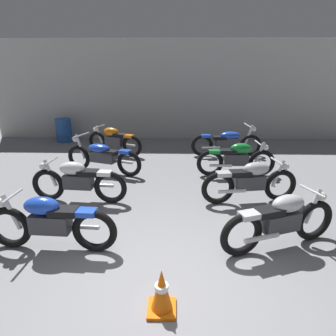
{
  "coord_description": "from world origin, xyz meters",
  "views": [
    {
      "loc": [
        0.15,
        -2.85,
        2.57
      ],
      "look_at": [
        0.0,
        2.99,
        0.55
      ],
      "focal_mm": 30.71,
      "sensor_mm": 36.0,
      "label": 1
    }
  ],
  "objects_px": {
    "oil_drum": "(64,130)",
    "traffic_cone": "(162,291)",
    "motorcycle_left_row_2": "(102,156)",
    "motorcycle_right_row_2": "(237,158)",
    "motorcycle_left_row_0": "(50,222)",
    "motorcycle_right_row_0": "(281,220)",
    "motorcycle_right_row_3": "(227,142)",
    "motorcycle_left_row_3": "(114,140)",
    "motorcycle_right_row_1": "(251,181)",
    "motorcycle_left_row_1": "(78,180)"
  },
  "relations": [
    {
      "from": "oil_drum",
      "to": "traffic_cone",
      "type": "distance_m",
      "value": 8.8
    },
    {
      "from": "motorcycle_right_row_2",
      "to": "traffic_cone",
      "type": "height_order",
      "value": "motorcycle_right_row_2"
    },
    {
      "from": "motorcycle_right_row_3",
      "to": "traffic_cone",
      "type": "relative_size",
      "value": 4.02
    },
    {
      "from": "motorcycle_left_row_3",
      "to": "motorcycle_right_row_0",
      "type": "bearing_deg",
      "value": -54.74
    },
    {
      "from": "motorcycle_left_row_0",
      "to": "oil_drum",
      "type": "bearing_deg",
      "value": 108.91
    },
    {
      "from": "motorcycle_left_row_3",
      "to": "traffic_cone",
      "type": "bearing_deg",
      "value": -73.93
    },
    {
      "from": "motorcycle_right_row_0",
      "to": "motorcycle_right_row_2",
      "type": "height_order",
      "value": "same"
    },
    {
      "from": "motorcycle_left_row_0",
      "to": "motorcycle_right_row_1",
      "type": "distance_m",
      "value": 3.73
    },
    {
      "from": "motorcycle_right_row_0",
      "to": "motorcycle_right_row_2",
      "type": "bearing_deg",
      "value": 90.75
    },
    {
      "from": "motorcycle_right_row_2",
      "to": "motorcycle_left_row_0",
      "type": "bearing_deg",
      "value": -136.18
    },
    {
      "from": "motorcycle_left_row_1",
      "to": "motorcycle_right_row_0",
      "type": "bearing_deg",
      "value": -23.1
    },
    {
      "from": "motorcycle_left_row_2",
      "to": "motorcycle_right_row_2",
      "type": "height_order",
      "value": "motorcycle_left_row_2"
    },
    {
      "from": "motorcycle_right_row_0",
      "to": "traffic_cone",
      "type": "xyz_separation_m",
      "value": [
        -1.71,
        -1.26,
        -0.2
      ]
    },
    {
      "from": "motorcycle_left_row_1",
      "to": "motorcycle_left_row_3",
      "type": "height_order",
      "value": "same"
    },
    {
      "from": "motorcycle_left_row_3",
      "to": "traffic_cone",
      "type": "height_order",
      "value": "motorcycle_left_row_3"
    },
    {
      "from": "motorcycle_left_row_2",
      "to": "motorcycle_right_row_0",
      "type": "xyz_separation_m",
      "value": [
        3.44,
        -3.21,
        0.01
      ]
    },
    {
      "from": "motorcycle_left_row_3",
      "to": "oil_drum",
      "type": "height_order",
      "value": "motorcycle_left_row_3"
    },
    {
      "from": "motorcycle_right_row_0",
      "to": "oil_drum",
      "type": "bearing_deg",
      "value": 130.9
    },
    {
      "from": "traffic_cone",
      "to": "motorcycle_left_row_3",
      "type": "bearing_deg",
      "value": 106.07
    },
    {
      "from": "motorcycle_left_row_0",
      "to": "motorcycle_left_row_2",
      "type": "distance_m",
      "value": 3.35
    },
    {
      "from": "motorcycle_left_row_3",
      "to": "motorcycle_right_row_0",
      "type": "height_order",
      "value": "same"
    },
    {
      "from": "motorcycle_left_row_0",
      "to": "motorcycle_left_row_1",
      "type": "xyz_separation_m",
      "value": [
        -0.12,
        1.64,
        0.0
      ]
    },
    {
      "from": "motorcycle_left_row_2",
      "to": "oil_drum",
      "type": "distance_m",
      "value": 4.05
    },
    {
      "from": "motorcycle_right_row_0",
      "to": "motorcycle_right_row_1",
      "type": "relative_size",
      "value": 0.96
    },
    {
      "from": "motorcycle_left_row_3",
      "to": "traffic_cone",
      "type": "relative_size",
      "value": 3.43
    },
    {
      "from": "traffic_cone",
      "to": "oil_drum",
      "type": "bearing_deg",
      "value": 116.95
    },
    {
      "from": "motorcycle_right_row_3",
      "to": "oil_drum",
      "type": "distance_m",
      "value": 5.97
    },
    {
      "from": "motorcycle_left_row_1",
      "to": "motorcycle_right_row_1",
      "type": "xyz_separation_m",
      "value": [
        3.45,
        0.05,
        0.0
      ]
    },
    {
      "from": "motorcycle_left_row_0",
      "to": "motorcycle_left_row_1",
      "type": "distance_m",
      "value": 1.64
    },
    {
      "from": "motorcycle_left_row_3",
      "to": "motorcycle_right_row_3",
      "type": "xyz_separation_m",
      "value": [
        3.51,
        -0.11,
        -0.01
      ]
    },
    {
      "from": "motorcycle_right_row_2",
      "to": "motorcycle_right_row_3",
      "type": "height_order",
      "value": "motorcycle_right_row_3"
    },
    {
      "from": "motorcycle_left_row_2",
      "to": "motorcycle_right_row_2",
      "type": "xyz_separation_m",
      "value": [
        3.4,
        -0.13,
        0.01
      ]
    },
    {
      "from": "motorcycle_left_row_2",
      "to": "motorcycle_right_row_1",
      "type": "bearing_deg",
      "value": -26.23
    },
    {
      "from": "motorcycle_left_row_1",
      "to": "motorcycle_right_row_3",
      "type": "xyz_separation_m",
      "value": [
        3.53,
        3.34,
        -0.01
      ]
    },
    {
      "from": "motorcycle_left_row_0",
      "to": "traffic_cone",
      "type": "relative_size",
      "value": 3.65
    },
    {
      "from": "motorcycle_left_row_2",
      "to": "motorcycle_right_row_3",
      "type": "height_order",
      "value": "same"
    },
    {
      "from": "motorcycle_left_row_0",
      "to": "motorcycle_right_row_0",
      "type": "xyz_separation_m",
      "value": [
        3.4,
        0.14,
        0.0
      ]
    },
    {
      "from": "motorcycle_left_row_3",
      "to": "motorcycle_left_row_0",
      "type": "bearing_deg",
      "value": -88.85
    },
    {
      "from": "motorcycle_left_row_3",
      "to": "motorcycle_right_row_0",
      "type": "relative_size",
      "value": 0.98
    },
    {
      "from": "oil_drum",
      "to": "motorcycle_right_row_2",
      "type": "bearing_deg",
      "value": -31.71
    },
    {
      "from": "motorcycle_right_row_0",
      "to": "motorcycle_right_row_3",
      "type": "relative_size",
      "value": 0.87
    },
    {
      "from": "oil_drum",
      "to": "traffic_cone",
      "type": "height_order",
      "value": "oil_drum"
    },
    {
      "from": "motorcycle_right_row_0",
      "to": "motorcycle_right_row_3",
      "type": "distance_m",
      "value": 4.84
    },
    {
      "from": "motorcycle_right_row_0",
      "to": "traffic_cone",
      "type": "bearing_deg",
      "value": -143.53
    },
    {
      "from": "oil_drum",
      "to": "motorcycle_left_row_1",
      "type": "bearing_deg",
      "value": -66.76
    },
    {
      "from": "motorcycle_left_row_2",
      "to": "traffic_cone",
      "type": "distance_m",
      "value": 4.8
    },
    {
      "from": "motorcycle_left_row_3",
      "to": "motorcycle_right_row_1",
      "type": "xyz_separation_m",
      "value": [
        3.43,
        -3.4,
        0.0
      ]
    },
    {
      "from": "motorcycle_right_row_0",
      "to": "motorcycle_right_row_1",
      "type": "height_order",
      "value": "same"
    },
    {
      "from": "motorcycle_right_row_0",
      "to": "traffic_cone",
      "type": "height_order",
      "value": "motorcycle_right_row_0"
    },
    {
      "from": "motorcycle_right_row_0",
      "to": "motorcycle_right_row_3",
      "type": "height_order",
      "value": "motorcycle_right_row_3"
    }
  ]
}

